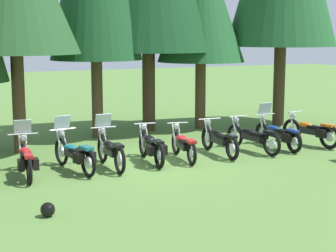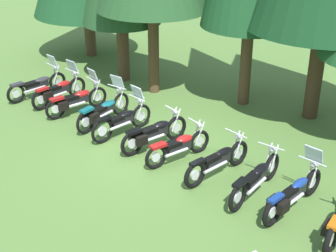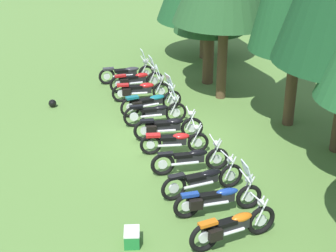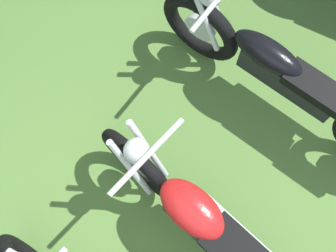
# 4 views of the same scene
# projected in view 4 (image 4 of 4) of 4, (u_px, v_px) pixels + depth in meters

# --- Properties ---
(motorcycle_6) EXTENTS (0.66, 2.11, 0.99)m
(motorcycle_6) POSITION_uv_depth(u_px,v_px,m) (212.00, 230.00, 3.16)
(motorcycle_6) COLOR black
(motorcycle_6) RESTS_ON ground_plane
(motorcycle_7) EXTENTS (0.73, 2.30, 1.00)m
(motorcycle_7) POSITION_uv_depth(u_px,v_px,m) (286.00, 78.00, 3.47)
(motorcycle_7) COLOR black
(motorcycle_7) RESTS_ON ground_plane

